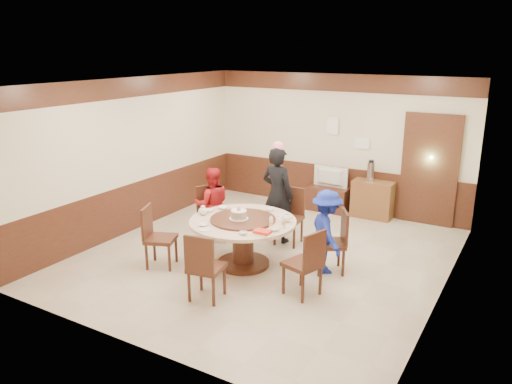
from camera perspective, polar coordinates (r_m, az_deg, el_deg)
The scene contains 31 objects.
room at distance 7.93m, azimuth 1.27°, elevation -0.12°, with size 6.00×6.04×2.84m.
banquet_table at distance 7.77m, azimuth -1.50°, elevation -4.73°, with size 1.65×1.65×0.78m.
chair_0 at distance 7.73m, azimuth 8.57°, elevation -6.86°, with size 0.61×0.60×0.97m.
chair_1 at distance 8.73m, azimuth 3.78°, elevation -3.94°, with size 0.47×0.48×0.97m.
chair_2 at distance 8.86m, azimuth -5.08°, elevation -3.66°, with size 0.62×0.62×0.97m.
chair_3 at distance 7.97m, azimuth -10.93°, elevation -6.25°, with size 0.58×0.57×0.97m.
chair_4 at distance 6.88m, azimuth -5.72°, elevation -9.77°, with size 0.51×0.52×0.97m.
chair_5 at distance 6.98m, azimuth 5.43°, elevation -9.36°, with size 0.56×0.55×0.97m.
person_standing at distance 8.67m, azimuth 2.48°, elevation -0.30°, with size 0.62×0.41×1.69m, color black.
person_red at distance 8.80m, azimuth -5.04°, elevation -1.37°, with size 0.64×0.50×1.31m, color #AA161B.
person_blue at distance 7.59m, azimuth 8.07°, elevation -4.51°, with size 0.83×0.48×1.29m, color #172897.
birthday_cake at distance 7.64m, azimuth -1.98°, elevation -2.57°, with size 0.30×0.30×0.20m.
teapot_left at distance 7.96m, azimuth -6.07°, elevation -2.18°, with size 0.17×0.15×0.13m, color white.
teapot_right at distance 7.61m, azimuth 3.42°, elevation -2.99°, with size 0.17×0.15×0.13m, color white.
bowl_0 at distance 8.23m, azimuth -3.75°, elevation -1.79°, with size 0.16×0.16×0.04m, color white.
bowl_1 at distance 7.11m, azimuth -1.46°, elevation -4.71°, with size 0.12×0.12×0.04m, color white.
bowl_2 at distance 7.48m, azimuth -6.00°, elevation -3.76°, with size 0.14×0.14×0.03m, color white.
bowl_3 at distance 7.24m, azimuth 2.16°, elevation -4.29°, with size 0.15×0.15×0.05m, color white.
bowl_4 at distance 8.10m, azimuth -5.41°, elevation -2.13°, with size 0.15×0.15×0.04m, color white.
bowl_5 at distance 8.12m, azimuth 1.58°, elevation -2.01°, with size 0.13×0.13×0.04m, color white.
saucer_near at distance 7.32m, azimuth -5.87°, elevation -4.30°, with size 0.18×0.18×0.01m, color white.
saucer_far at distance 7.89m, azimuth 3.19°, elevation -2.69°, with size 0.18×0.18×0.01m, color white.
shrimp_platter at distance 7.10m, azimuth 0.74°, elevation -4.67°, with size 0.30×0.20×0.06m.
bottle_0 at distance 7.34m, azimuth 1.73°, elevation -3.53°, with size 0.06×0.06×0.16m, color white.
bottle_1 at distance 7.36m, azimuth 3.17°, elevation -3.50°, with size 0.06×0.06×0.16m, color white.
tv_stand at distance 10.56m, azimuth 8.26°, elevation -0.77°, with size 0.85×0.45×0.50m, color #422014.
television at distance 10.44m, azimuth 8.36°, elevation 1.67°, with size 0.75×0.10×0.43m, color gray.
side_cabinet at distance 10.26m, azimuth 13.17°, elevation -0.82°, with size 0.80×0.40×0.75m, color brown.
thermos at distance 10.13m, azimuth 12.98°, elevation 2.29°, with size 0.15×0.15×0.38m, color silver.
notice_left at distance 10.44m, azimuth 8.71°, elevation 7.46°, with size 0.25×0.00×0.35m, color white.
notice_right at distance 10.27m, azimuth 12.02°, elevation 5.45°, with size 0.30×0.00×0.22m, color white.
Camera 1 is at (3.70, -6.64, 3.32)m, focal length 35.00 mm.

